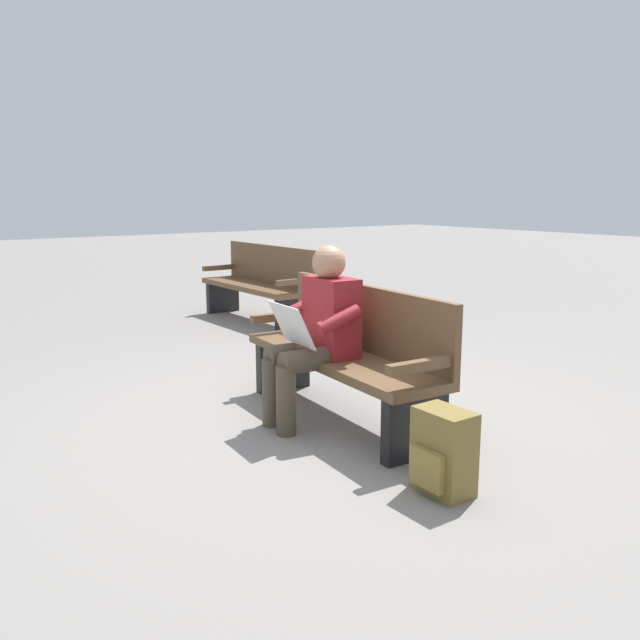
{
  "coord_description": "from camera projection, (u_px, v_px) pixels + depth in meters",
  "views": [
    {
      "loc": [
        -3.37,
        2.59,
        1.51
      ],
      "look_at": [
        0.01,
        0.15,
        0.7
      ],
      "focal_mm": 36.71,
      "sensor_mm": 36.0,
      "label": 1
    }
  ],
  "objects": [
    {
      "name": "backpack",
      "position": [
        443.0,
        452.0,
        3.32
      ],
      "size": [
        0.3,
        0.24,
        0.44
      ],
      "rotation": [
        0.0,
        0.0,
        6.28
      ],
      "color": "brown",
      "rests_on": "ground"
    },
    {
      "name": "person_seated",
      "position": [
        317.0,
        330.0,
        4.27
      ],
      "size": [
        0.59,
        0.59,
        1.18
      ],
      "rotation": [
        0.0,
        0.0,
        -0.08
      ],
      "color": "maroon",
      "rests_on": "ground"
    },
    {
      "name": "bench_far",
      "position": [
        260.0,
        283.0,
        7.79
      ],
      "size": [
        1.81,
        0.51,
        0.9
      ],
      "rotation": [
        0.0,
        0.0,
        0.02
      ],
      "color": "brown",
      "rests_on": "ground"
    },
    {
      "name": "ground_plane",
      "position": [
        339.0,
        418.0,
        4.46
      ],
      "size": [
        40.0,
        40.0,
        0.0
      ],
      "primitive_type": "plane",
      "color": "gray"
    },
    {
      "name": "bench_near",
      "position": [
        348.0,
        352.0,
        4.41
      ],
      "size": [
        1.83,
        0.62,
        0.9
      ],
      "rotation": [
        0.0,
        0.0,
        -0.08
      ],
      "color": "brown",
      "rests_on": "ground"
    }
  ]
}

